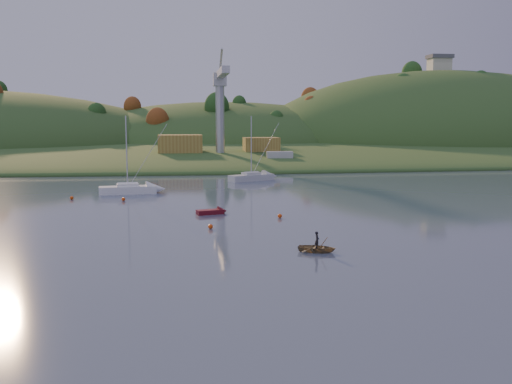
{
  "coord_description": "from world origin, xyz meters",
  "views": [
    {
      "loc": [
        -8.78,
        -23.46,
        11.23
      ],
      "look_at": [
        -0.23,
        38.29,
        3.21
      ],
      "focal_mm": 40.0,
      "sensor_mm": 36.0,
      "label": 1
    }
  ],
  "objects": [
    {
      "name": "ground",
      "position": [
        0.0,
        0.0,
        0.0
      ],
      "size": [
        500.0,
        500.0,
        0.0
      ],
      "primitive_type": "plane",
      "color": "#37415A",
      "rests_on": "ground"
    },
    {
      "name": "far_shore",
      "position": [
        0.0,
        230.0,
        0.0
      ],
      "size": [
        620.0,
        220.0,
        1.5
      ],
      "primitive_type": "cube",
      "color": "#28451B",
      "rests_on": "ground"
    },
    {
      "name": "shore_slope",
      "position": [
        0.0,
        165.0,
        0.0
      ],
      "size": [
        640.0,
        150.0,
        7.0
      ],
      "primitive_type": "ellipsoid",
      "color": "#28451B",
      "rests_on": "ground"
    },
    {
      "name": "hill_center",
      "position": [
        10.0,
        210.0,
        0.0
      ],
      "size": [
        140.0,
        120.0,
        36.0
      ],
      "primitive_type": "ellipsoid",
      "color": "#28451B",
      "rests_on": "ground"
    },
    {
      "name": "hill_right",
      "position": [
        95.0,
        195.0,
        0.0
      ],
      "size": [
        150.0,
        130.0,
        60.0
      ],
      "primitive_type": "ellipsoid",
      "color": "#28451B",
      "rests_on": "ground"
    },
    {
      "name": "hilltop_house",
      "position": [
        95.0,
        195.0,
        33.4
      ],
      "size": [
        9.0,
        7.0,
        6.45
      ],
      "color": "beige",
      "rests_on": "hill_right"
    },
    {
      "name": "hillside_trees",
      "position": [
        0.0,
        185.0,
        0.0
      ],
      "size": [
        280.0,
        50.0,
        32.0
      ],
      "primitive_type": null,
      "color": "#174117",
      "rests_on": "ground"
    },
    {
      "name": "wharf",
      "position": [
        5.0,
        122.0,
        1.2
      ],
      "size": [
        42.0,
        16.0,
        2.4
      ],
      "primitive_type": "cube",
      "color": "slate",
      "rests_on": "ground"
    },
    {
      "name": "shed_west",
      "position": [
        -8.0,
        123.0,
        4.8
      ],
      "size": [
        11.0,
        8.0,
        4.8
      ],
      "primitive_type": "cube",
      "color": "olive",
      "rests_on": "wharf"
    },
    {
      "name": "shed_east",
      "position": [
        13.0,
        124.0,
        4.4
      ],
      "size": [
        9.0,
        7.0,
        4.0
      ],
      "primitive_type": "cube",
      "color": "olive",
      "rests_on": "wharf"
    },
    {
      "name": "dock_crane",
      "position": [
        2.0,
        118.39,
        17.17
      ],
      "size": [
        3.2,
        28.0,
        20.3
      ],
      "color": "#B7B7BC",
      "rests_on": "wharf"
    },
    {
      "name": "sailboat_near",
      "position": [
        -16.27,
        63.65,
        0.75
      ],
      "size": [
        8.67,
        3.55,
        11.69
      ],
      "rotation": [
        0.0,
        0.0,
        0.12
      ],
      "color": "white",
      "rests_on": "ground"
    },
    {
      "name": "sailboat_far",
      "position": [
        4.54,
        78.95,
        0.76
      ],
      "size": [
        8.73,
        5.9,
        11.73
      ],
      "rotation": [
        0.0,
        0.0,
        0.44
      ],
      "color": "silver",
      "rests_on": "ground"
    },
    {
      "name": "canoe",
      "position": [
        2.85,
        22.75,
        0.33
      ],
      "size": [
        3.85,
        3.36,
        0.66
      ],
      "primitive_type": "imported",
      "rotation": [
        0.0,
        0.0,
        1.17
      ],
      "color": "olive",
      "rests_on": "ground"
    },
    {
      "name": "paddler",
      "position": [
        2.85,
        22.75,
        0.76
      ],
      "size": [
        0.55,
        0.65,
        1.51
      ],
      "primitive_type": "imported",
      "rotation": [
        0.0,
        0.0,
        1.17
      ],
      "color": "black",
      "rests_on": "ground"
    },
    {
      "name": "red_tender",
      "position": [
        -4.35,
        43.56,
        0.26
      ],
      "size": [
        3.92,
        2.16,
        1.27
      ],
      "rotation": [
        0.0,
        0.0,
        0.25
      ],
      "color": "maroon",
      "rests_on": "ground"
    },
    {
      "name": "work_vessel",
      "position": [
        15.0,
        108.0,
        1.3
      ],
      "size": [
        14.49,
        6.1,
        3.64
      ],
      "rotation": [
        0.0,
        0.0,
        -0.07
      ],
      "color": "#535D6D",
      "rests_on": "ground"
    },
    {
      "name": "buoy_1",
      "position": [
        2.69,
        39.57,
        0.25
      ],
      "size": [
        0.5,
        0.5,
        0.5
      ],
      "primitive_type": "sphere",
      "color": "#E6460C",
      "rests_on": "ground"
    },
    {
      "name": "buoy_2",
      "position": [
        -23.54,
        58.3,
        0.25
      ],
      "size": [
        0.5,
        0.5,
        0.5
      ],
      "primitive_type": "sphere",
      "color": "#E6460C",
      "rests_on": "ground"
    },
    {
      "name": "buoy_3",
      "position": [
        -16.23,
        55.91,
        0.25
      ],
      "size": [
        0.5,
        0.5,
        0.5
      ],
      "primitive_type": "sphere",
      "color": "#E6460C",
      "rests_on": "ground"
    },
    {
      "name": "buoy_4",
      "position": [
        -5.52,
        34.17,
        0.25
      ],
      "size": [
        0.5,
        0.5,
        0.5
      ],
      "primitive_type": "sphere",
      "color": "#E6460C",
      "rests_on": "ground"
    }
  ]
}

